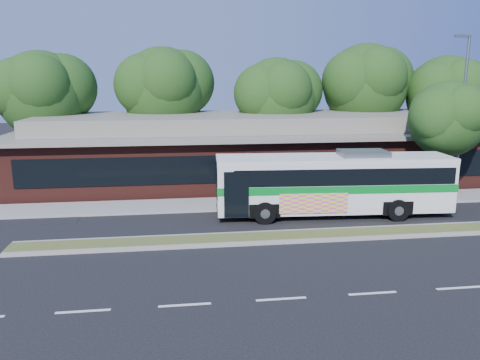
# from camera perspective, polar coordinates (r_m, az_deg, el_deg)

# --- Properties ---
(ground) EXTENTS (120.00, 120.00, 0.00)m
(ground) POSITION_cam_1_polar(r_m,az_deg,el_deg) (20.35, 10.27, -7.35)
(ground) COLOR black
(ground) RESTS_ON ground
(median_strip) EXTENTS (26.00, 1.10, 0.15)m
(median_strip) POSITION_cam_1_polar(r_m,az_deg,el_deg) (20.87, 9.77, -6.62)
(median_strip) COLOR #445825
(median_strip) RESTS_ON ground
(sidewalk) EXTENTS (44.00, 2.60, 0.12)m
(sidewalk) POSITION_cam_1_polar(r_m,az_deg,el_deg) (26.22, 6.02, -2.64)
(sidewalk) COLOR gray
(sidewalk) RESTS_ON ground
(plaza_building) EXTENTS (33.20, 11.20, 4.45)m
(plaza_building) POSITION_cam_1_polar(r_m,az_deg,el_deg) (32.13, 3.35, 3.92)
(plaza_building) COLOR #4E1F18
(plaza_building) RESTS_ON ground
(lamp_post) EXTENTS (0.93, 0.18, 9.07)m
(lamp_post) POSITION_cam_1_polar(r_m,az_deg,el_deg) (28.89, 25.38, 7.38)
(lamp_post) COLOR slate
(lamp_post) RESTS_ON ground
(tree_bg_a) EXTENTS (6.47, 5.80, 8.63)m
(tree_bg_a) POSITION_cam_1_polar(r_m,az_deg,el_deg) (34.44, -22.28, 9.85)
(tree_bg_a) COLOR black
(tree_bg_a) RESTS_ON ground
(tree_bg_b) EXTENTS (6.69, 6.00, 9.00)m
(tree_bg_b) POSITION_cam_1_polar(r_m,az_deg,el_deg) (34.37, -8.62, 11.06)
(tree_bg_b) COLOR black
(tree_bg_b) RESTS_ON ground
(tree_bg_c) EXTENTS (6.24, 5.60, 8.26)m
(tree_bg_c) POSITION_cam_1_polar(r_m,az_deg,el_deg) (34.20, 5.08, 10.22)
(tree_bg_c) COLOR black
(tree_bg_c) RESTS_ON ground
(tree_bg_d) EXTENTS (6.91, 6.20, 9.37)m
(tree_bg_d) POSITION_cam_1_polar(r_m,az_deg,el_deg) (37.31, 15.57, 11.26)
(tree_bg_d) COLOR black
(tree_bg_d) RESTS_ON ground
(tree_bg_e) EXTENTS (6.47, 5.80, 8.50)m
(tree_bg_e) POSITION_cam_1_polar(r_m,az_deg,el_deg) (39.16, 24.28, 9.67)
(tree_bg_e) COLOR black
(tree_bg_e) RESTS_ON ground
(transit_bus) EXTENTS (11.82, 3.23, 3.28)m
(transit_bus) POSITION_cam_1_polar(r_m,az_deg,el_deg) (23.81, 11.43, 0.04)
(transit_bus) COLOR silver
(transit_bus) RESTS_ON ground
(sidewalk_tree) EXTENTS (4.71, 4.23, 6.68)m
(sidewalk_tree) POSITION_cam_1_polar(r_m,az_deg,el_deg) (28.96, 24.38, 6.99)
(sidewalk_tree) COLOR black
(sidewalk_tree) RESTS_ON ground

